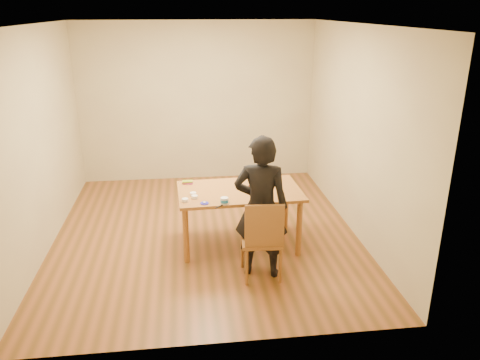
{
  "coord_description": "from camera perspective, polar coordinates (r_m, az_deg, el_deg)",
  "views": [
    {
      "loc": [
        -0.23,
        -5.74,
        2.88
      ],
      "look_at": [
        0.41,
        -0.41,
        0.9
      ],
      "focal_mm": 35.0,
      "sensor_mm": 36.0,
      "label": 1
    }
  ],
  "objects": [
    {
      "name": "frosting_dome",
      "position": [
        5.85,
        2.25,
        -0.08
      ],
      "size": [
        0.21,
        0.21,
        0.03
      ],
      "primitive_type": "ellipsoid",
      "color": "white",
      "rests_on": "cake"
    },
    {
      "name": "frosting_lid",
      "position": [
        5.43,
        -4.35,
        -2.84
      ],
      "size": [
        0.1,
        0.1,
        0.01
      ],
      "primitive_type": "cylinder",
      "color": "#1E1AAB",
      "rests_on": "dining_table"
    },
    {
      "name": "frosting_dollop",
      "position": [
        5.43,
        -4.35,
        -2.71
      ],
      "size": [
        0.04,
        0.04,
        0.02
      ],
      "primitive_type": "ellipsoid",
      "color": "white",
      "rests_on": "frosting_lid"
    },
    {
      "name": "candy_box_pink",
      "position": [
        6.06,
        -6.35,
        -0.37
      ],
      "size": [
        0.13,
        0.08,
        0.02
      ],
      "primitive_type": "cube",
      "rotation": [
        0.0,
        0.0,
        -0.22
      ],
      "color": "#D03185",
      "rests_on": "dining_table"
    },
    {
      "name": "ramekin_green",
      "position": [
        5.51,
        -6.71,
        -2.45
      ],
      "size": [
        0.08,
        0.08,
        0.04
      ],
      "primitive_type": "cylinder",
      "color": "white",
      "rests_on": "dining_table"
    },
    {
      "name": "cake_plate",
      "position": [
        5.88,
        2.24,
        -0.9
      ],
      "size": [
        0.26,
        0.26,
        0.02
      ],
      "primitive_type": "cylinder",
      "color": "#B9160C",
      "rests_on": "dining_table"
    },
    {
      "name": "cake",
      "position": [
        5.86,
        2.25,
        -0.51
      ],
      "size": [
        0.21,
        0.21,
        0.07
      ],
      "primitive_type": "cylinder",
      "color": "white",
      "rests_on": "cake_plate"
    },
    {
      "name": "dining_chair",
      "position": [
        5.26,
        2.6,
        -7.26
      ],
      "size": [
        0.47,
        0.47,
        0.04
      ],
      "primitive_type": "cube",
      "rotation": [
        0.0,
        0.0,
        -0.07
      ],
      "color": "brown",
      "rests_on": "floor"
    },
    {
      "name": "ramekin_yellow",
      "position": [
        5.67,
        -5.73,
        -1.7
      ],
      "size": [
        0.08,
        0.08,
        0.04
      ],
      "primitive_type": "cylinder",
      "color": "white",
      "rests_on": "dining_table"
    },
    {
      "name": "dining_table",
      "position": [
        5.82,
        -0.06,
        -1.4
      ],
      "size": [
        1.56,
        0.96,
        0.04
      ],
      "primitive_type": "cube",
      "rotation": [
        0.0,
        0.0,
        0.04
      ],
      "color": "brown",
      "rests_on": "floor"
    },
    {
      "name": "person",
      "position": [
        5.14,
        2.58,
        -3.37
      ],
      "size": [
        0.67,
        0.52,
        1.64
      ],
      "primitive_type": "imported",
      "rotation": [
        0.0,
        0.0,
        2.9
      ],
      "color": "black",
      "rests_on": "floor"
    },
    {
      "name": "candy_box_green",
      "position": [
        6.05,
        -6.41,
        -0.19
      ],
      "size": [
        0.13,
        0.07,
        0.02
      ],
      "primitive_type": "cube",
      "rotation": [
        0.0,
        0.0,
        -0.02
      ],
      "color": "#22941B",
      "rests_on": "candy_box_pink"
    },
    {
      "name": "spatula",
      "position": [
        5.35,
        -2.46,
        -3.2
      ],
      "size": [
        0.12,
        0.11,
        0.01
      ],
      "primitive_type": "cube",
      "rotation": [
        0.0,
        0.0,
        0.75
      ],
      "color": "black",
      "rests_on": "dining_table"
    },
    {
      "name": "room_shell",
      "position": [
        6.27,
        -4.63,
        6.08
      ],
      "size": [
        4.0,
        4.5,
        2.7
      ],
      "color": "brown",
      "rests_on": "ground"
    },
    {
      "name": "frosting_tub",
      "position": [
        5.4,
        -1.91,
        -2.55
      ],
      "size": [
        0.09,
        0.09,
        0.08
      ],
      "primitive_type": "cylinder",
      "color": "white",
      "rests_on": "dining_table"
    },
    {
      "name": "ramekin_multi",
      "position": [
        5.59,
        -5.56,
        -2.06
      ],
      "size": [
        0.08,
        0.08,
        0.04
      ],
      "primitive_type": "cylinder",
      "color": "white",
      "rests_on": "dining_table"
    }
  ]
}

